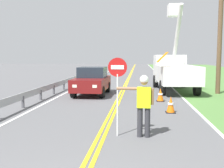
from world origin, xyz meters
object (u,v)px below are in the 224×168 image
(stop_sign_paddle, at_px, (117,79))
(oncoming_sedan_nearest, at_px, (92,81))
(traffic_cone_mid, at_px, (160,95))
(flagger_worker, at_px, (144,102))
(utility_bucket_truck, at_px, (173,70))
(utility_pole_near, at_px, (220,24))
(traffic_cone_lead, at_px, (171,105))

(stop_sign_paddle, height_order, oncoming_sedan_nearest, stop_sign_paddle)
(traffic_cone_mid, bearing_deg, stop_sign_paddle, -105.31)
(flagger_worker, relative_size, utility_bucket_truck, 0.27)
(utility_bucket_truck, bearing_deg, stop_sign_paddle, -104.86)
(stop_sign_paddle, relative_size, utility_pole_near, 0.28)
(flagger_worker, height_order, utility_pole_near, utility_pole_near)
(stop_sign_paddle, relative_size, utility_bucket_truck, 0.34)
(flagger_worker, bearing_deg, utility_bucket_truck, 78.89)
(oncoming_sedan_nearest, relative_size, utility_pole_near, 0.50)
(stop_sign_paddle, bearing_deg, traffic_cone_mid, 74.69)
(utility_pole_near, distance_m, traffic_cone_mid, 6.48)
(utility_pole_near, bearing_deg, stop_sign_paddle, -119.83)
(utility_bucket_truck, height_order, oncoming_sedan_nearest, utility_bucket_truck)
(utility_bucket_truck, height_order, traffic_cone_lead, utility_bucket_truck)
(traffic_cone_lead, relative_size, traffic_cone_mid, 1.00)
(flagger_worker, distance_m, utility_pole_near, 11.44)
(traffic_cone_mid, bearing_deg, traffic_cone_lead, -85.94)
(stop_sign_paddle, bearing_deg, traffic_cone_lead, 60.93)
(oncoming_sedan_nearest, height_order, traffic_cone_mid, oncoming_sedan_nearest)
(flagger_worker, xyz_separation_m, stop_sign_paddle, (-0.77, 0.05, 0.66))
(utility_bucket_truck, relative_size, traffic_cone_mid, 9.84)
(utility_bucket_truck, bearing_deg, flagger_worker, -101.11)
(utility_pole_near, xyz_separation_m, traffic_cone_mid, (-3.85, -3.34, -4.00))
(flagger_worker, bearing_deg, traffic_cone_mid, 81.28)
(flagger_worker, relative_size, traffic_cone_mid, 2.61)
(utility_bucket_truck, distance_m, utility_pole_near, 4.19)
(stop_sign_paddle, relative_size, traffic_cone_mid, 3.33)
(traffic_cone_mid, bearing_deg, oncoming_sedan_nearest, 151.89)
(stop_sign_paddle, xyz_separation_m, utility_pole_near, (5.61, 9.78, 2.63))
(stop_sign_paddle, bearing_deg, utility_pole_near, 60.17)
(stop_sign_paddle, distance_m, utility_pole_near, 11.58)
(utility_bucket_truck, relative_size, traffic_cone_lead, 9.84)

